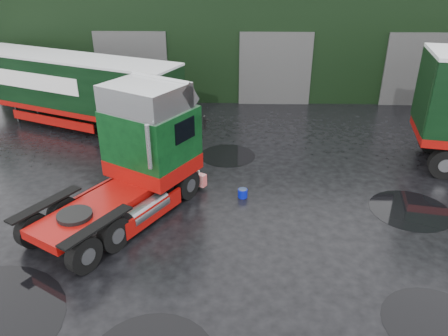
# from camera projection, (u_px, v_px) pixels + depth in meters

# --- Properties ---
(ground) EXTENTS (100.00, 100.00, 0.00)m
(ground) POSITION_uv_depth(u_px,v_px,m) (240.00, 253.00, 12.68)
(ground) COLOR black
(warehouse) EXTENTS (32.40, 12.40, 6.30)m
(warehouse) POSITION_uv_depth(u_px,v_px,m) (269.00, 30.00, 29.12)
(warehouse) COLOR black
(warehouse) RESTS_ON ground
(hero_tractor) EXTENTS (5.87, 7.22, 4.17)m
(hero_tractor) POSITION_uv_depth(u_px,v_px,m) (111.00, 162.00, 13.37)
(hero_tractor) COLOR black
(hero_tractor) RESTS_ON ground
(trailer_left) EXTENTS (11.36, 6.63, 3.53)m
(trailer_left) POSITION_uv_depth(u_px,v_px,m) (73.00, 92.00, 21.04)
(trailer_left) COLOR silver
(trailer_left) RESTS_ON ground
(wash_bucket) EXTENTS (0.41, 0.41, 0.32)m
(wash_bucket) POSITION_uv_depth(u_px,v_px,m) (243.00, 193.00, 15.51)
(wash_bucket) COLOR #0711A4
(wash_bucket) RESTS_ON ground
(tree_back_b) EXTENTS (4.40, 4.40, 7.50)m
(tree_back_b) POSITION_uv_depth(u_px,v_px,m) (355.00, 4.00, 37.61)
(tree_back_b) COLOR black
(tree_back_b) RESTS_ON ground
(puddle_1) EXTENTS (2.71, 2.71, 0.01)m
(puddle_1) POSITION_uv_depth(u_px,v_px,m) (410.00, 210.00, 14.78)
(puddle_1) COLOR black
(puddle_1) RESTS_ON ground
(puddle_3) EXTENTS (2.57, 2.57, 0.01)m
(puddle_3) POSITION_uv_depth(u_px,v_px,m) (438.00, 325.00, 10.23)
(puddle_3) COLOR black
(puddle_3) RESTS_ON ground
(puddle_4) EXTENTS (2.38, 2.38, 0.01)m
(puddle_4) POSITION_uv_depth(u_px,v_px,m) (228.00, 155.00, 18.74)
(puddle_4) COLOR black
(puddle_4) RESTS_ON ground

